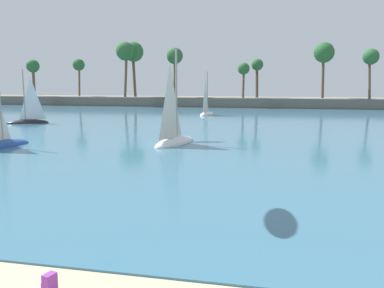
# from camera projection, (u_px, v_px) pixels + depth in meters

# --- Properties ---
(sea) EXTENTS (220.00, 107.37, 0.06)m
(sea) POSITION_uv_depth(u_px,v_px,m) (244.00, 113.00, 62.14)
(sea) COLOR #386B84
(sea) RESTS_ON ground
(palm_headland) EXTENTS (111.63, 6.41, 12.66)m
(palm_headland) POSITION_uv_depth(u_px,v_px,m) (238.00, 94.00, 75.53)
(palm_headland) COLOR #605B54
(palm_headland) RESTS_ON ground
(backpack_near_kite) EXTENTS (0.33, 0.34, 0.44)m
(backpack_near_kite) POSITION_uv_depth(u_px,v_px,m) (49.00, 283.00, 9.12)
(backpack_near_kite) COLOR purple
(backpack_near_kite) RESTS_ON ground
(sailboat_mid_bay) EXTENTS (4.49, 3.67, 6.55)m
(sailboat_mid_bay) POSITION_uv_depth(u_px,v_px,m) (29.00, 118.00, 45.83)
(sailboat_mid_bay) COLOR black
(sailboat_mid_bay) RESTS_ON sea
(sailboat_toward_headland) EXTENTS (2.92, 5.48, 7.62)m
(sailboat_toward_headland) POSITION_uv_depth(u_px,v_px,m) (174.00, 135.00, 30.51)
(sailboat_toward_headland) COLOR white
(sailboat_toward_headland) RESTS_ON sea
(sailboat_far_left) EXTENTS (1.95, 4.68, 6.58)m
(sailboat_far_left) POSITION_uv_depth(u_px,v_px,m) (206.00, 111.00, 57.12)
(sailboat_far_left) COLOR white
(sailboat_far_left) RESTS_ON sea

